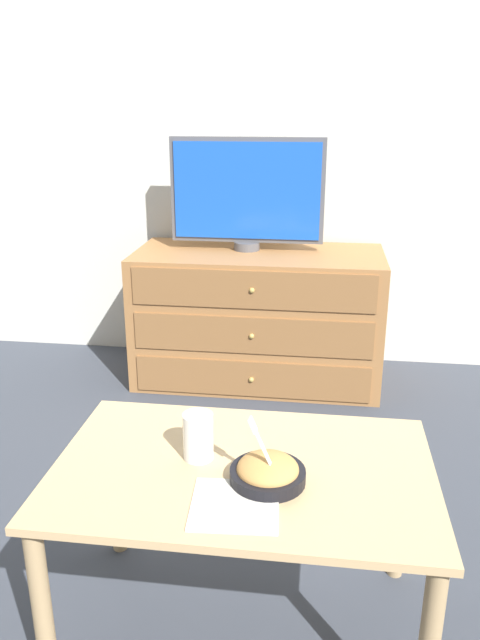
{
  "coord_description": "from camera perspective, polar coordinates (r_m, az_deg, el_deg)",
  "views": [
    {
      "loc": [
        0.16,
        -3.17,
        1.31
      ],
      "look_at": [
        -0.07,
        -1.46,
        0.71
      ],
      "focal_mm": 35.0,
      "sensor_mm": 36.0,
      "label": 1
    }
  ],
  "objects": [
    {
      "name": "ground_plane",
      "position": [
        3.44,
        4.49,
        -3.23
      ],
      "size": [
        12.0,
        12.0,
        0.0
      ],
      "primitive_type": "plane",
      "color": "#383D47"
    },
    {
      "name": "wall_back",
      "position": [
        3.2,
        5.15,
        18.99
      ],
      "size": [
        12.0,
        0.05,
        2.6
      ],
      "color": "silver",
      "rests_on": "ground_plane"
    },
    {
      "name": "dresser",
      "position": [
        3.05,
        1.66,
        0.32
      ],
      "size": [
        1.18,
        0.56,
        0.64
      ],
      "color": "#9E6B3D",
      "rests_on": "ground_plane"
    },
    {
      "name": "tv",
      "position": [
        2.97,
        0.65,
        11.58
      ],
      "size": [
        0.72,
        0.12,
        0.52
      ],
      "color": "#515156",
      "rests_on": "dresser"
    },
    {
      "name": "coffee_table",
      "position": [
        1.57,
        0.27,
        -15.47
      ],
      "size": [
        0.91,
        0.58,
        0.49
      ],
      "color": "tan",
      "rests_on": "ground_plane"
    },
    {
      "name": "takeout_bowl",
      "position": [
        1.47,
        2.55,
        -13.7
      ],
      "size": [
        0.17,
        0.17,
        0.17
      ],
      "color": "black",
      "rests_on": "coffee_table"
    },
    {
      "name": "drink_cup",
      "position": [
        1.54,
        -3.84,
        -10.79
      ],
      "size": [
        0.07,
        0.07,
        0.12
      ],
      "color": "beige",
      "rests_on": "coffee_table"
    },
    {
      "name": "napkin",
      "position": [
        1.41,
        -0.48,
        -16.55
      ],
      "size": [
        0.2,
        0.2,
        0.0
      ],
      "color": "silver",
      "rests_on": "coffee_table"
    }
  ]
}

